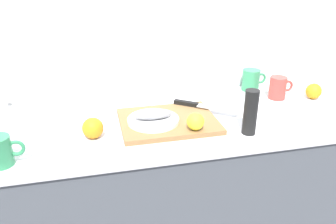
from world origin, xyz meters
TOP-DOWN VIEW (x-y plane):
  - back_wall at (0.00, 0.33)m, footprint 3.20×0.05m
  - kitchen_counter at (0.00, 0.00)m, footprint 2.00×0.60m
  - cutting_board at (0.12, -0.06)m, footprint 0.38×0.30m
  - white_plate at (0.06, -0.07)m, footprint 0.20×0.20m
  - fish_fillet at (0.06, -0.07)m, footprint 0.15×0.07m
  - chef_knife at (0.27, 0.03)m, footprint 0.25×0.20m
  - lemon_0 at (0.20, -0.17)m, footprint 0.07×0.07m
  - coffee_mug_0 at (0.69, 0.09)m, footprint 0.12×0.08m
  - coffee_mug_1 at (-0.47, -0.23)m, footprint 0.12×0.08m
  - coffee_mug_2 at (0.62, 0.23)m, footprint 0.13×0.09m
  - orange_0 at (-0.18, -0.11)m, footprint 0.08×0.08m
  - orange_1 at (0.86, 0.05)m, footprint 0.07×0.07m
  - pepper_mill at (0.40, -0.21)m, footprint 0.05×0.05m

SIDE VIEW (x-z plane):
  - kitchen_counter at x=0.00m, z-range 0.00..0.90m
  - cutting_board at x=0.12m, z-range 0.90..0.92m
  - white_plate at x=0.06m, z-range 0.92..0.93m
  - chef_knife at x=0.27m, z-range 0.92..0.94m
  - orange_1 at x=0.86m, z-range 0.90..0.97m
  - orange_0 at x=-0.18m, z-range 0.90..0.98m
  - coffee_mug_1 at x=-0.47m, z-range 0.90..1.00m
  - fish_fillet at x=0.06m, z-range 0.94..0.97m
  - lemon_0 at x=0.20m, z-range 0.92..0.99m
  - coffee_mug_0 at x=0.69m, z-range 0.90..1.01m
  - coffee_mug_2 at x=0.62m, z-range 0.90..1.01m
  - pepper_mill at x=0.40m, z-range 0.90..1.07m
  - back_wall at x=0.00m, z-range 0.00..2.50m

